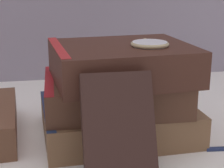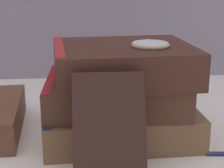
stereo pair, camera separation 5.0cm
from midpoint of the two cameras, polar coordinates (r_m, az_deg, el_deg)
ground_plane at (r=0.55m, az=-3.95°, el=-8.35°), size 3.00×3.00×0.00m
book_flat_bottom at (r=0.56m, az=-2.37°, el=-5.35°), size 0.22×0.18×0.05m
book_flat_middle at (r=0.54m, az=-3.02°, el=-1.22°), size 0.20×0.16×0.04m
book_flat_top at (r=0.52m, az=-1.87°, el=3.34°), size 0.20×0.17×0.05m
book_leaning_front at (r=0.42m, az=-2.44°, el=-7.69°), size 0.08×0.07×0.13m
pocket_watch at (r=0.50m, az=2.92°, el=6.10°), size 0.05×0.05×0.01m
reading_glasses at (r=0.70m, az=-5.47°, el=-2.49°), size 0.12×0.07×0.00m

